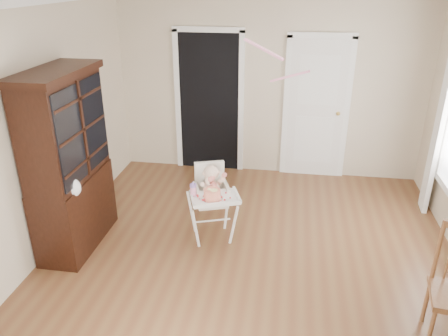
% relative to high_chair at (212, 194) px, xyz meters
% --- Properties ---
extents(floor, '(5.00, 5.00, 0.00)m').
position_rel_high_chair_xyz_m(floor, '(0.49, -0.45, -0.57)').
color(floor, brown).
rests_on(floor, ground).
extents(wall_back, '(4.50, 0.00, 4.50)m').
position_rel_high_chair_xyz_m(wall_back, '(0.49, 2.05, 0.78)').
color(wall_back, beige).
rests_on(wall_back, floor).
extents(wall_left, '(0.00, 5.00, 5.00)m').
position_rel_high_chair_xyz_m(wall_left, '(-1.76, -0.45, 0.78)').
color(wall_left, beige).
rests_on(wall_left, floor).
extents(crown_molding, '(4.50, 5.00, 0.12)m').
position_rel_high_chair_xyz_m(crown_molding, '(0.49, -0.45, 2.07)').
color(crown_molding, white).
rests_on(crown_molding, ceiling).
extents(doorway, '(1.06, 0.05, 2.22)m').
position_rel_high_chair_xyz_m(doorway, '(-0.41, 2.03, 0.54)').
color(doorway, black).
rests_on(doorway, wall_back).
extents(closet_door, '(0.96, 0.09, 2.13)m').
position_rel_high_chair_xyz_m(closet_door, '(1.19, 2.02, 0.45)').
color(closet_door, white).
rests_on(closet_door, wall_back).
extents(high_chair, '(0.71, 0.79, 0.93)m').
position_rel_high_chair_xyz_m(high_chair, '(0.00, 0.00, 0.00)').
color(high_chair, white).
rests_on(high_chair, floor).
extents(baby, '(0.30, 0.22, 0.41)m').
position_rel_high_chair_xyz_m(baby, '(-0.01, 0.02, 0.13)').
color(baby, beige).
rests_on(baby, high_chair).
extents(cake, '(0.24, 0.24, 0.11)m').
position_rel_high_chair_xyz_m(cake, '(0.05, -0.23, 0.13)').
color(cake, silver).
rests_on(cake, high_chair).
extents(sippy_cup, '(0.07, 0.07, 0.18)m').
position_rel_high_chair_xyz_m(sippy_cup, '(-0.17, -0.20, 0.15)').
color(sippy_cup, pink).
rests_on(sippy_cup, high_chair).
extents(china_cabinet, '(0.53, 1.19, 2.01)m').
position_rel_high_chair_xyz_m(china_cabinet, '(-1.50, -0.34, 0.43)').
color(china_cabinet, black).
rests_on(china_cabinet, floor).
extents(streamer, '(0.40, 0.33, 0.15)m').
position_rel_high_chair_xyz_m(streamer, '(0.54, -0.22, 1.66)').
color(streamer, pink).
rests_on(streamer, ceiling).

